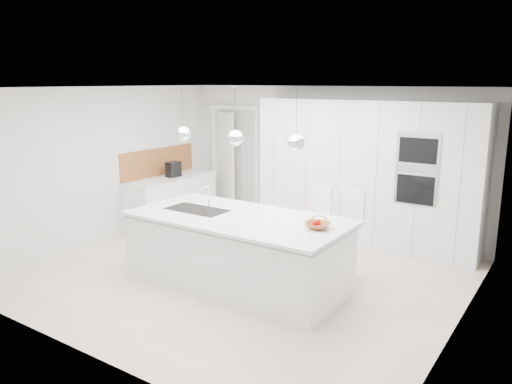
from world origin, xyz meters
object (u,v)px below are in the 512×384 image
Objects in this scene: fruit_bowl at (318,226)px; bar_stool_left at (316,231)px; espresso_machine at (173,169)px; bar_stool_right at (346,235)px; island_base at (236,252)px.

fruit_bowl is 0.25× the size of bar_stool_left.
fruit_bowl is at bearing -42.60° from bar_stool_left.
espresso_machine is (-3.62, 1.43, 0.10)m from fruit_bowl.
bar_stool_right is (0.41, 0.06, -0.00)m from bar_stool_left.
fruit_bowl is 3.90m from espresso_machine.
fruit_bowl reaches higher than island_base.
espresso_machine is 3.29m from bar_stool_left.
bar_stool_right is at bearing 27.73° from bar_stool_left.
island_base is at bearing -173.55° from fruit_bowl.
espresso_machine is at bearing 148.39° from island_base.
espresso_machine reaches higher than fruit_bowl.
espresso_machine reaches higher than island_base.
espresso_machine is 0.23× the size of bar_stool_left.
bar_stool_right reaches higher than island_base.
bar_stool_left and bar_stool_right have the same top height.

